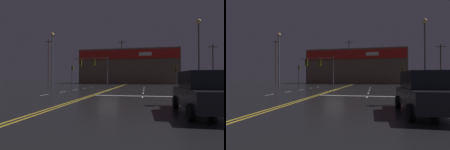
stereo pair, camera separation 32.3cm
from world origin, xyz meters
The scene contains 10 objects.
ground_plane centered at (0.00, 0.00, 0.00)m, with size 200.00×200.00×0.00m, color black.
road_markings centered at (0.79, -1.16, 0.00)m, with size 13.36×60.00×0.01m.
traffic_signal_median centered at (-2.62, 1.71, 3.49)m, with size 5.04×0.36×4.59m.
traffic_signal_corner_northeast centered at (9.93, 9.93, 2.61)m, with size 0.42×0.36×3.55m.
traffic_signal_corner_northwest centered at (-9.25, 9.86, 2.93)m, with size 0.42×0.36×3.98m.
streetlight_near_left centered at (-10.59, 4.83, 5.88)m, with size 0.56×0.56×9.18m.
streetlight_near_right centered at (10.95, 0.21, 5.54)m, with size 0.56×0.56×8.57m.
parked_car centered at (7.24, -13.61, 0.95)m, with size 2.11×4.34×1.88m.
building_backdrop centered at (0.00, 28.55, 4.71)m, with size 26.69×10.23×9.39m.
utility_pole_row centered at (-3.06, 24.20, 5.98)m, with size 45.99×0.26×12.78m.
Camera 1 is at (4.74, -21.93, 1.58)m, focal length 28.00 mm.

